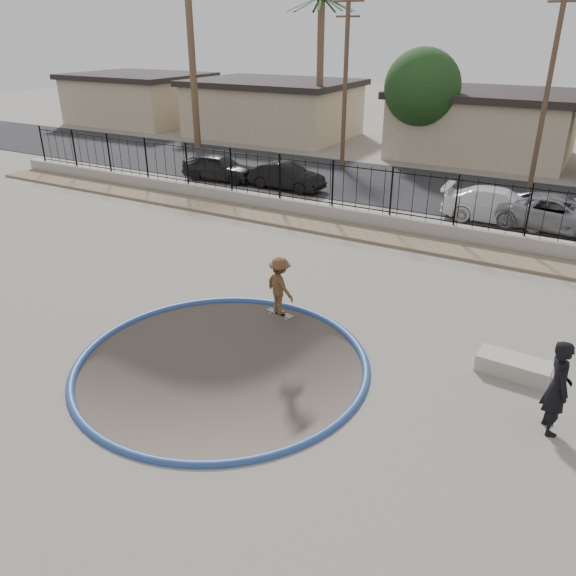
% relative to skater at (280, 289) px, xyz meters
% --- Properties ---
extents(ground, '(120.00, 120.00, 2.20)m').
position_rel_skater_xyz_m(ground, '(0.05, 10.16, -1.91)').
color(ground, slate).
rests_on(ground, ground).
extents(bowl_pit, '(6.84, 6.84, 1.80)m').
position_rel_skater_xyz_m(bowl_pit, '(0.05, -2.84, -0.81)').
color(bowl_pit, '#51483E').
rests_on(bowl_pit, ground).
extents(coping_ring, '(7.04, 7.04, 0.20)m').
position_rel_skater_xyz_m(coping_ring, '(0.05, -2.84, -0.81)').
color(coping_ring, navy).
rests_on(coping_ring, ground).
extents(rock_strip, '(42.00, 1.60, 0.11)m').
position_rel_skater_xyz_m(rock_strip, '(0.05, 7.36, -0.75)').
color(rock_strip, '#887159').
rests_on(rock_strip, ground).
extents(retaining_wall, '(42.00, 0.45, 0.60)m').
position_rel_skater_xyz_m(retaining_wall, '(0.05, 8.46, -0.51)').
color(retaining_wall, '#9C9489').
rests_on(retaining_wall, ground).
extents(fence, '(40.00, 0.04, 1.80)m').
position_rel_skater_xyz_m(fence, '(0.05, 8.46, 0.69)').
color(fence, black).
rests_on(fence, retaining_wall).
extents(street, '(90.00, 8.00, 0.04)m').
position_rel_skater_xyz_m(street, '(0.05, 15.16, -0.79)').
color(street, black).
rests_on(street, ground).
extents(house_west_far, '(10.60, 8.60, 3.90)m').
position_rel_skater_xyz_m(house_west_far, '(-27.95, 24.66, 1.17)').
color(house_west_far, tan).
rests_on(house_west_far, ground).
extents(house_west, '(11.60, 8.60, 3.90)m').
position_rel_skater_xyz_m(house_west, '(-14.95, 24.66, 1.16)').
color(house_west, tan).
rests_on(house_west, ground).
extents(house_center, '(10.60, 8.60, 3.90)m').
position_rel_skater_xyz_m(house_center, '(0.05, 24.66, 1.17)').
color(house_center, tan).
rests_on(house_center, ground).
extents(palm_left, '(2.30, 2.30, 11.30)m').
position_rel_skater_xyz_m(palm_left, '(-16.95, 18.16, 7.14)').
color(palm_left, brown).
rests_on(palm_left, ground).
extents(palm_mid, '(2.30, 2.30, 9.30)m').
position_rel_skater_xyz_m(palm_mid, '(-9.95, 22.16, 5.88)').
color(palm_mid, brown).
rests_on(palm_mid, ground).
extents(utility_pole_left, '(1.70, 0.24, 9.00)m').
position_rel_skater_xyz_m(utility_pole_left, '(-5.95, 17.16, 3.89)').
color(utility_pole_left, '#473323').
rests_on(utility_pole_left, ground).
extents(utility_pole_mid, '(1.70, 0.24, 9.50)m').
position_rel_skater_xyz_m(utility_pole_mid, '(4.05, 17.16, 4.15)').
color(utility_pole_mid, '#473323').
rests_on(utility_pole_mid, ground).
extents(street_tree_left, '(4.32, 4.32, 6.36)m').
position_rel_skater_xyz_m(street_tree_left, '(-2.95, 21.16, 3.38)').
color(street_tree_left, '#473323').
rests_on(street_tree_left, ground).
extents(skater, '(1.20, 0.98, 1.62)m').
position_rel_skater_xyz_m(skater, '(0.00, 0.00, 0.00)').
color(skater, brown).
rests_on(skater, ground).
extents(skateboard, '(0.87, 0.35, 0.07)m').
position_rel_skater_xyz_m(skateboard, '(-0.00, 0.00, -0.75)').
color(skateboard, black).
rests_on(skateboard, ground).
extents(videographer, '(0.71, 0.85, 2.00)m').
position_rel_skater_xyz_m(videographer, '(7.11, -1.60, 0.19)').
color(videographer, black).
rests_on(videographer, ground).
extents(concrete_ledge, '(1.63, 0.78, 0.40)m').
position_rel_skater_xyz_m(concrete_ledge, '(6.14, 0.13, -0.61)').
color(concrete_ledge, '#A6A093').
rests_on(concrete_ledge, ground).
extents(car_a, '(4.07, 1.94, 1.34)m').
position_rel_skater_xyz_m(car_a, '(-10.37, 11.56, -0.10)').
color(car_a, black).
rests_on(car_a, street).
extents(car_b, '(3.85, 1.44, 1.26)m').
position_rel_skater_xyz_m(car_b, '(-6.45, 11.71, -0.15)').
color(car_b, black).
rests_on(car_b, street).
extents(car_c, '(4.66, 2.03, 1.33)m').
position_rel_skater_xyz_m(car_c, '(3.63, 11.56, -0.11)').
color(car_c, white).
rests_on(car_c, street).
extents(car_d, '(4.96, 2.67, 1.32)m').
position_rel_skater_xyz_m(car_d, '(5.82, 11.56, -0.11)').
color(car_d, gray).
rests_on(car_d, street).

